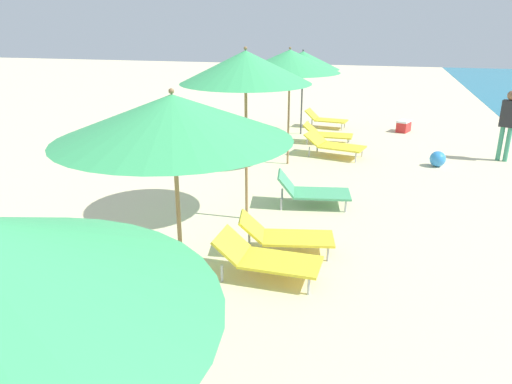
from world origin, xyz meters
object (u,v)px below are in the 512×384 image
Objects in this scene: umbrella_fourth at (246,67)px; lounger_third_shoreside at (266,257)px; lounger_fourth_shoreside at (311,191)px; cooler_box at (404,126)px; umbrella_fifth at (290,61)px; person_walking_near at (508,119)px; umbrella_farthest at (303,60)px; lounger_farthest_shoreside at (325,119)px; umbrella_third at (173,117)px; beach_ball at (438,159)px; lounger_fifth_shoreside at (334,145)px; lounger_fourth_inland at (284,235)px; lounger_farthest_inland at (327,134)px.

lounger_third_shoreside is at bearing -67.80° from umbrella_fourth.
lounger_fourth_shoreside is at bearing 41.75° from umbrella_fourth.
umbrella_fourth is 8.88m from cooler_box.
person_walking_near is at bearing 16.94° from umbrella_fifth.
lounger_farthest_shoreside is at bearing 60.17° from umbrella_farthest.
lounger_farthest_shoreside is (0.48, 11.07, -2.13)m from umbrella_third.
person_walking_near reaches higher than lounger_farthest_shoreside.
beach_ball is (-1.63, -0.92, -0.88)m from person_walking_near.
umbrella_third reaches higher than lounger_fourth_shoreside.
lounger_fourth_shoreside is 2.47× the size of cooler_box.
umbrella_fifth is at bearing -124.14° from lounger_fifth_shoreside.
umbrella_fifth is at bearing -169.57° from beach_ball.
umbrella_fourth is at bearing -130.65° from beach_ball.
umbrella_farthest reaches higher than lounger_fifth_shoreside.
lounger_fourth_inland reaches higher than lounger_farthest_inland.
person_walking_near is at bearing 35.85° from lounger_fourth_shoreside.
umbrella_third reaches higher than beach_ball.
lounger_fifth_shoreside is 4.28× the size of beach_ball.
lounger_farthest_shoreside is at bearing 84.36° from umbrella_fifth.
cooler_box is at bearing 99.95° from beach_ball.
lounger_third_shoreside is 1.04× the size of lounger_farthest_shoreside.
cooler_box is (2.99, 7.99, -2.47)m from umbrella_fourth.
lounger_fourth_shoreside is at bearing -105.49° from cooler_box.
umbrella_third reaches higher than cooler_box.
lounger_fourth_inland is 0.54× the size of umbrella_fifth.
cooler_box is (2.90, 4.40, -2.28)m from umbrella_fifth.
lounger_fifth_shoreside is 3.50m from lounger_farthest_shoreside.
umbrella_fifth is 5.60m from person_walking_near.
person_walking_near is at bearing 60.46° from lounger_third_shoreside.
person_walking_near is at bearing 57.63° from umbrella_third.
umbrella_farthest is (-1.23, 2.35, 1.90)m from lounger_fifth_shoreside.
cooler_box is at bearing 69.51° from umbrella_fourth.
umbrella_farthest is at bearing 93.36° from umbrella_fifth.
person_walking_near is at bearing 44.45° from umbrella_fourth.
person_walking_near is 2.07m from beach_ball.
lounger_fifth_shoreside is at bearing 173.41° from beach_ball.
person_walking_near is 4.63× the size of beach_ball.
lounger_farthest_shoreside is (-0.39, 9.14, 0.00)m from lounger_fourth_inland.
lounger_farthest_inland is at bearing 149.99° from beach_ball.
umbrella_farthest is 1.45× the size of person_walking_near.
umbrella_third is at bearing -104.91° from cooler_box.
lounger_farthest_shoreside is at bearing 81.72° from lounger_fourth_inland.
umbrella_fourth is 3.60m from umbrella_fifth.
person_walking_near is (5.19, 1.58, -1.39)m from umbrella_fifth.
cooler_box is at bearing 80.14° from lounger_third_shoreside.
umbrella_third reaches higher than lounger_fourth_inland.
umbrella_third is at bearing -90.39° from umbrella_fifth.
umbrella_farthest is at bearing 144.85° from beach_ball.
lounger_third_shoreside is 3.89× the size of beach_ball.
lounger_fourth_shoreside is at bearing 75.93° from lounger_fourth_inland.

